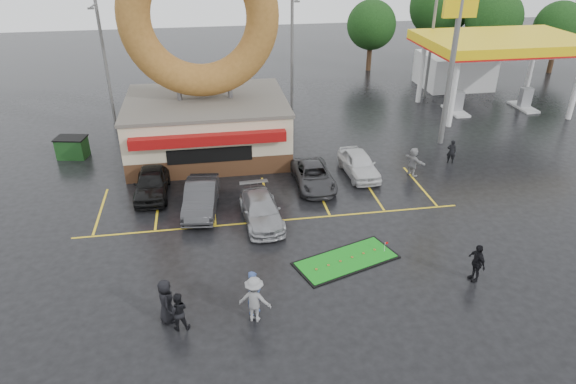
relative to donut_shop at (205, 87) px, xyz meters
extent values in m
plane|color=black|center=(3.00, -12.97, -4.46)|extent=(120.00, 120.00, 0.00)
cube|color=#472B19|center=(0.00, 0.03, -3.86)|extent=(10.00, 8.00, 1.20)
cube|color=beige|center=(0.00, 0.03, -2.11)|extent=(10.00, 8.00, 2.30)
cube|color=#59544C|center=(0.00, 0.03, -0.86)|extent=(10.20, 8.20, 0.20)
cube|color=maroon|center=(0.00, -4.27, -1.86)|extent=(9.00, 0.60, 0.60)
cylinder|color=slate|center=(-1.60, 0.03, -0.16)|extent=(0.30, 0.30, 1.20)
cylinder|color=slate|center=(1.60, 0.03, -0.16)|extent=(0.30, 0.30, 1.20)
torus|color=brown|center=(0.00, 0.03, 4.24)|extent=(9.60, 2.00, 9.60)
cylinder|color=silver|center=(18.00, 2.03, -1.96)|extent=(0.40, 0.40, 5.00)
cylinder|color=silver|center=(28.00, 2.03, -1.96)|extent=(0.40, 0.40, 5.00)
cylinder|color=silver|center=(18.00, 8.03, -1.96)|extent=(0.40, 0.40, 5.00)
cylinder|color=silver|center=(28.00, 8.03, -1.96)|extent=(0.40, 0.40, 5.00)
cube|color=silver|center=(23.00, 5.03, 0.79)|extent=(12.00, 8.00, 0.50)
cube|color=yellow|center=(23.00, 5.03, 1.09)|extent=(12.30, 8.30, 0.70)
cube|color=#99999E|center=(20.00, 5.03, -3.56)|extent=(0.90, 0.60, 1.60)
cube|color=#99999E|center=(26.00, 5.03, -3.56)|extent=(0.90, 0.60, 1.60)
cube|color=silver|center=(23.00, 12.03, -2.96)|extent=(6.00, 5.00, 3.00)
cylinder|color=slate|center=(16.00, -0.97, 0.54)|extent=(0.36, 0.36, 10.00)
cylinder|color=slate|center=(-7.00, 7.03, 0.04)|extent=(0.24, 0.24, 9.00)
cylinder|color=slate|center=(-7.00, 6.03, 4.24)|extent=(0.12, 2.00, 0.12)
cube|color=slate|center=(-7.00, 5.03, 4.19)|extent=(0.40, 0.18, 0.12)
cylinder|color=slate|center=(7.00, 8.03, 0.04)|extent=(0.24, 0.24, 9.00)
cube|color=slate|center=(7.00, 6.03, 4.19)|extent=(0.40, 0.18, 0.12)
cylinder|color=slate|center=(19.00, 9.03, 0.04)|extent=(0.24, 0.24, 9.00)
cylinder|color=#332114|center=(29.00, 17.03, -3.02)|extent=(0.50, 0.50, 2.88)
sphere|color=black|center=(29.00, 17.03, 0.74)|extent=(5.60, 5.60, 5.60)
cylinder|color=#332114|center=(35.00, 15.03, -3.20)|extent=(0.50, 0.50, 2.52)
sphere|color=black|center=(35.00, 15.03, 0.09)|extent=(4.90, 4.90, 4.90)
cylinder|color=#332114|center=(25.00, 21.03, -2.84)|extent=(0.50, 0.50, 3.24)
sphere|color=black|center=(25.00, 21.03, 1.39)|extent=(6.30, 6.30, 6.30)
cylinder|color=#332114|center=(17.00, 19.03, -3.20)|extent=(0.50, 0.50, 2.52)
sphere|color=black|center=(17.00, 19.03, 0.09)|extent=(4.90, 4.90, 4.90)
imported|color=black|center=(-3.33, -5.56, -3.70)|extent=(1.88, 4.50, 1.52)
imported|color=#2F2F31|center=(-0.64, -7.78, -3.70)|extent=(2.12, 4.77, 1.52)
imported|color=gray|center=(2.37, -9.47, -3.81)|extent=(2.14, 4.66, 1.32)
imported|color=#333235|center=(5.85, -5.96, -3.83)|extent=(2.12, 4.55, 1.26)
imported|color=silver|center=(8.87, -4.97, -3.74)|extent=(1.91, 4.32, 1.45)
imported|color=navy|center=(1.29, -16.36, -3.51)|extent=(0.83, 0.80, 1.91)
imported|color=black|center=(-1.62, -16.80, -3.66)|extent=(0.79, 0.61, 1.61)
imported|color=gray|center=(1.26, -16.80, -3.48)|extent=(1.45, 1.14, 1.97)
imported|color=black|center=(-2.07, -16.28, -3.53)|extent=(0.71, 0.98, 1.87)
imported|color=black|center=(10.84, -15.83, -3.58)|extent=(0.57, 1.09, 1.77)
imported|color=gray|center=(12.09, -5.54, -3.58)|extent=(1.06, 1.72, 1.77)
imported|color=black|center=(15.17, -4.25, -3.68)|extent=(0.66, 0.53, 1.58)
cube|color=#1C4A1C|center=(-8.81, 0.64, -3.81)|extent=(2.00, 1.54, 1.30)
cube|color=black|center=(5.77, -13.60, -4.44)|extent=(5.11, 3.47, 0.05)
cube|color=#16841A|center=(5.77, -13.60, -4.41)|extent=(4.84, 3.19, 0.03)
cylinder|color=silver|center=(7.70, -13.27, -4.14)|extent=(0.02, 0.02, 0.53)
cube|color=red|center=(7.77, -13.27, -3.93)|extent=(0.14, 0.01, 0.10)
camera|label=1|loc=(0.00, -32.12, 9.24)|focal=32.00mm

